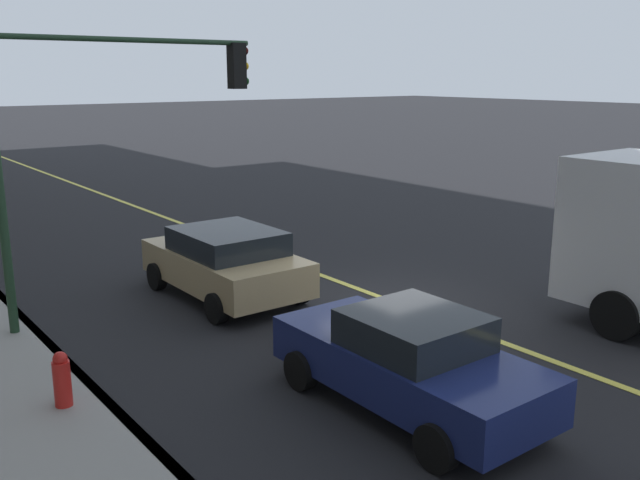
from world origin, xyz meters
name	(u,v)px	position (x,y,z in m)	size (l,w,h in m)	color
ground	(398,304)	(0.00, 0.00, 0.00)	(200.00, 200.00, 0.00)	black
curb_edge	(85,383)	(0.00, 6.47, 0.07)	(80.00, 0.16, 0.15)	slate
lane_stripe_center	(398,304)	(0.00, 0.00, 0.01)	(80.00, 0.16, 0.01)	#D8CC4C
car_tan	(226,261)	(2.57, 2.56, 0.78)	(4.06, 2.13, 1.48)	tan
car_navy	(408,360)	(-3.40, 3.06, 0.73)	(4.19, 1.91, 1.44)	navy
traffic_light_mast	(109,117)	(2.70, 4.81, 3.85)	(0.28, 5.06, 5.52)	#1E3823
fire_hydrant	(62,384)	(-0.68, 6.99, 0.47)	(0.24, 0.24, 0.94)	red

